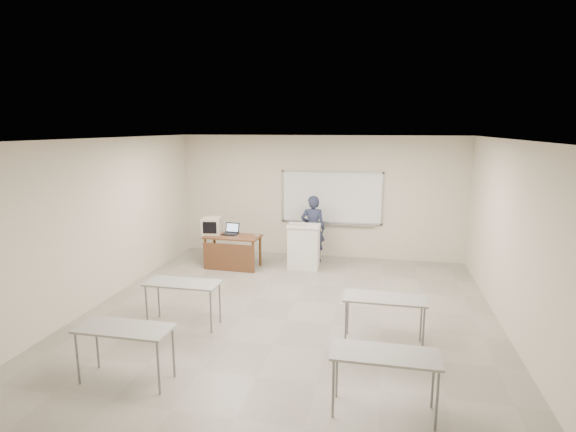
% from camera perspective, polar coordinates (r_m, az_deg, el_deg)
% --- Properties ---
extents(floor, '(7.00, 8.00, 0.01)m').
position_cam_1_polar(floor, '(7.75, -0.27, -13.13)').
color(floor, gray).
rests_on(floor, ground).
extents(whiteboard, '(2.48, 0.10, 1.31)m').
position_cam_1_polar(whiteboard, '(11.06, 5.56, 2.28)').
color(whiteboard, white).
rests_on(whiteboard, floor).
extents(student_desks, '(4.40, 2.20, 0.73)m').
position_cam_1_polar(student_desks, '(6.27, -2.93, -12.47)').
color(student_desks, gray).
rests_on(student_desks, floor).
extents(instructor_desk, '(1.26, 0.63, 0.75)m').
position_cam_1_polar(instructor_desk, '(10.30, -7.20, -3.92)').
color(instructor_desk, brown).
rests_on(instructor_desk, floor).
extents(podium, '(0.73, 0.53, 1.02)m').
position_cam_1_polar(podium, '(10.28, 2.01, -3.89)').
color(podium, white).
rests_on(podium, floor).
extents(crt_monitor, '(0.42, 0.47, 0.40)m').
position_cam_1_polar(crt_monitor, '(10.60, -9.65, -1.20)').
color(crt_monitor, '#BBAD98').
rests_on(crt_monitor, instructor_desk).
extents(laptop, '(0.34, 0.31, 0.25)m').
position_cam_1_polar(laptop, '(10.50, -7.28, -1.98)').
color(laptop, black).
rests_on(laptop, instructor_desk).
extents(mouse, '(0.10, 0.07, 0.04)m').
position_cam_1_polar(mouse, '(10.22, -4.02, -2.51)').
color(mouse, '#A2A4AB').
rests_on(mouse, instructor_desk).
extents(keyboard, '(0.42, 0.16, 0.02)m').
position_cam_1_polar(keyboard, '(10.07, 1.07, -1.18)').
color(keyboard, '#BBAD98').
rests_on(keyboard, podium).
extents(presenter, '(0.61, 0.41, 1.61)m').
position_cam_1_polar(presenter, '(10.77, 3.18, -1.60)').
color(presenter, black).
rests_on(presenter, floor).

